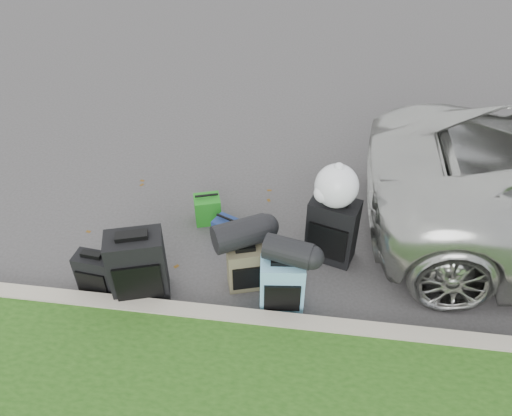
# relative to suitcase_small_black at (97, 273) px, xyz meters

# --- Properties ---
(ground) EXTENTS (120.00, 120.00, 0.00)m
(ground) POSITION_rel_suitcase_small_black_xyz_m (1.68, 0.73, -0.25)
(ground) COLOR #383535
(ground) RESTS_ON ground
(curb) EXTENTS (120.00, 0.18, 0.15)m
(curb) POSITION_rel_suitcase_small_black_xyz_m (1.68, -0.27, -0.17)
(curb) COLOR #9E937F
(curb) RESTS_ON ground
(suitcase_small_black) EXTENTS (0.41, 0.25, 0.49)m
(suitcase_small_black) POSITION_rel_suitcase_small_black_xyz_m (0.00, 0.00, 0.00)
(suitcase_small_black) COLOR black
(suitcase_small_black) RESTS_ON ground
(suitcase_large_black_left) EXTENTS (0.64, 0.49, 0.82)m
(suitcase_large_black_left) POSITION_rel_suitcase_small_black_xyz_m (0.48, -0.01, 0.16)
(suitcase_large_black_left) COLOR black
(suitcase_large_black_left) RESTS_ON ground
(suitcase_olive) EXTENTS (0.43, 0.34, 0.52)m
(suitcase_olive) POSITION_rel_suitcase_small_black_xyz_m (1.55, 0.27, 0.02)
(suitcase_olive) COLOR #47412E
(suitcase_olive) RESTS_ON ground
(suitcase_teal) EXTENTS (0.47, 0.31, 0.63)m
(suitcase_teal) POSITION_rel_suitcase_small_black_xyz_m (1.96, 0.03, 0.07)
(suitcase_teal) COLOR #5589A5
(suitcase_teal) RESTS_ON ground
(suitcase_large_black_right) EXTENTS (0.60, 0.45, 0.79)m
(suitcase_large_black_right) POSITION_rel_suitcase_small_black_xyz_m (2.45, 0.84, 0.15)
(suitcase_large_black_right) COLOR black
(suitcase_large_black_right) RESTS_ON ground
(tote_green) EXTENTS (0.38, 0.34, 0.36)m
(tote_green) POSITION_rel_suitcase_small_black_xyz_m (0.92, 1.28, -0.07)
(tote_green) COLOR #1E7B1B
(tote_green) RESTS_ON ground
(tote_navy) EXTENTS (0.35, 0.32, 0.30)m
(tote_navy) POSITION_rel_suitcase_small_black_xyz_m (1.22, 0.95, -0.09)
(tote_navy) COLOR navy
(tote_navy) RESTS_ON ground
(duffel_left) EXTENTS (0.64, 0.54, 0.30)m
(duffel_left) POSITION_rel_suitcase_small_black_xyz_m (1.49, 0.35, 0.43)
(duffel_left) COLOR black
(duffel_left) RESTS_ON suitcase_olive
(duffel_right) EXTENTS (0.51, 0.36, 0.26)m
(duffel_right) POSITION_rel_suitcase_small_black_xyz_m (2.00, 0.06, 0.51)
(duffel_right) COLOR black
(duffel_right) RESTS_ON suitcase_teal
(trash_bag) EXTENTS (0.46, 0.46, 0.46)m
(trash_bag) POSITION_rel_suitcase_small_black_xyz_m (2.43, 0.82, 0.78)
(trash_bag) COLOR white
(trash_bag) RESTS_ON suitcase_large_black_right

